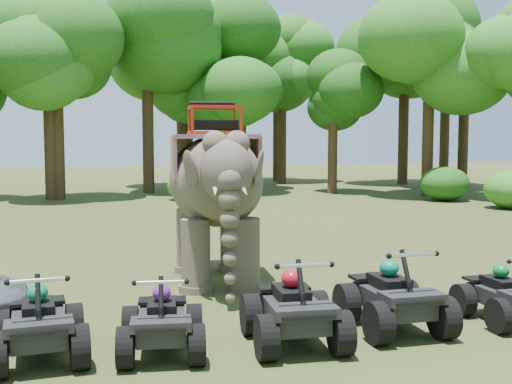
# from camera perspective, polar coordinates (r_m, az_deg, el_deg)

# --- Properties ---
(ground) EXTENTS (110.00, 110.00, 0.00)m
(ground) POSITION_cam_1_polar(r_m,az_deg,el_deg) (11.78, 1.52, -9.74)
(ground) COLOR #47381E
(ground) RESTS_ON ground
(elephant) EXTENTS (2.34, 4.57, 3.70)m
(elephant) POSITION_cam_1_polar(r_m,az_deg,el_deg) (13.23, -3.64, 0.02)
(elephant) COLOR brown
(elephant) RESTS_ON ground
(atv_0) EXTENTS (1.35, 1.76, 1.24)m
(atv_0) POSITION_cam_1_polar(r_m,az_deg,el_deg) (9.18, -18.78, -10.27)
(atv_0) COLOR black
(atv_0) RESTS_ON ground
(atv_1) EXTENTS (1.33, 1.70, 1.16)m
(atv_1) POSITION_cam_1_polar(r_m,az_deg,el_deg) (9.03, -8.38, -10.58)
(atv_1) COLOR black
(atv_1) RESTS_ON ground
(atv_2) EXTENTS (1.41, 1.85, 1.31)m
(atv_2) POSITION_cam_1_polar(r_m,az_deg,el_deg) (9.32, 3.37, -9.55)
(atv_2) COLOR black
(atv_2) RESTS_ON ground
(atv_3) EXTENTS (1.31, 1.79, 1.33)m
(atv_3) POSITION_cam_1_polar(r_m,az_deg,el_deg) (10.20, 12.13, -8.33)
(atv_3) COLOR black
(atv_3) RESTS_ON ground
(atv_4) EXTENTS (1.13, 1.54, 1.14)m
(atv_4) POSITION_cam_1_polar(r_m,az_deg,el_deg) (11.16, 21.31, -7.91)
(atv_4) COLOR black
(atv_4) RESTS_ON ground
(tree_0) EXTENTS (6.93, 6.93, 9.90)m
(tree_0) POSITION_cam_1_polar(r_m,az_deg,el_deg) (34.51, -9.62, 8.15)
(tree_0) COLOR #195114
(tree_0) RESTS_ON ground
(tree_1) EXTENTS (4.95, 4.95, 7.07)m
(tree_1) POSITION_cam_1_polar(r_m,az_deg,el_deg) (33.66, -1.31, 5.89)
(tree_1) COLOR #195114
(tree_1) RESTS_ON ground
(tree_2) EXTENTS (4.60, 4.60, 6.58)m
(tree_2) POSITION_cam_1_polar(r_m,az_deg,el_deg) (33.87, 6.85, 5.44)
(tree_2) COLOR #195114
(tree_2) RESTS_ON ground
(tree_3) EXTENTS (5.98, 5.98, 8.54)m
(tree_3) POSITION_cam_1_polar(r_m,az_deg,el_deg) (33.27, 15.08, 7.01)
(tree_3) COLOR #195114
(tree_3) RESTS_ON ground
(tree_26) EXTENTS (5.96, 5.96, 8.51)m
(tree_26) POSITION_cam_1_polar(r_m,az_deg,el_deg) (31.77, -17.24, 7.03)
(tree_26) COLOR #195114
(tree_26) RESTS_ON ground
(tree_27) EXTENTS (6.91, 6.91, 9.87)m
(tree_27) POSITION_cam_1_polar(r_m,az_deg,el_deg) (37.05, -3.24, 7.97)
(tree_27) COLOR #195114
(tree_27) RESTS_ON ground
(tree_28) EXTENTS (5.17, 5.17, 7.39)m
(tree_28) POSITION_cam_1_polar(r_m,az_deg,el_deg) (36.55, -6.66, 6.04)
(tree_28) COLOR #195114
(tree_28) RESTS_ON ground
(tree_29) EXTENTS (7.16, 7.16, 10.23)m
(tree_29) POSITION_cam_1_polar(r_m,az_deg,el_deg) (37.77, -6.12, 8.16)
(tree_29) COLOR #195114
(tree_29) RESTS_ON ground
(tree_30) EXTENTS (6.73, 6.73, 9.61)m
(tree_30) POSITION_cam_1_polar(r_m,az_deg,el_deg) (42.67, 1.92, 7.40)
(tree_30) COLOR #195114
(tree_30) RESTS_ON ground
(tree_33) EXTENTS (6.46, 6.46, 9.22)m
(tree_33) POSITION_cam_1_polar(r_m,az_deg,el_deg) (38.99, 18.01, 7.11)
(tree_33) COLOR #195114
(tree_33) RESTS_ON ground
(tree_34) EXTENTS (6.46, 6.46, 9.23)m
(tree_34) POSITION_cam_1_polar(r_m,az_deg,el_deg) (40.77, 2.31, 7.25)
(tree_34) COLOR #195114
(tree_34) RESTS_ON ground
(tree_35) EXTENTS (6.05, 6.05, 8.64)m
(tree_35) POSITION_cam_1_polar(r_m,az_deg,el_deg) (31.77, -17.91, 7.13)
(tree_35) COLOR #195114
(tree_35) RESTS_ON ground
(tree_36) EXTENTS (7.58, 7.58, 10.83)m
(tree_36) POSITION_cam_1_polar(r_m,az_deg,el_deg) (41.22, 13.02, 8.21)
(tree_36) COLOR #195114
(tree_36) RESTS_ON ground
(tree_37) EXTENTS (5.26, 5.26, 7.52)m
(tree_37) POSITION_cam_1_polar(r_m,az_deg,el_deg) (37.84, 16.44, 5.93)
(tree_37) COLOR #195114
(tree_37) RESTS_ON ground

